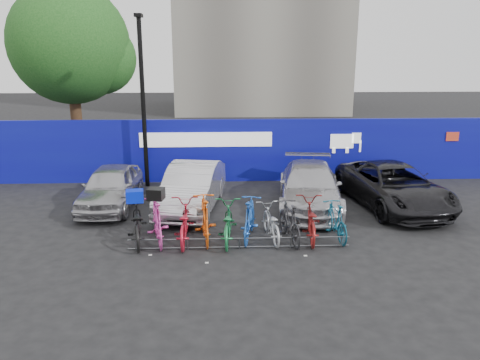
{
  "coord_description": "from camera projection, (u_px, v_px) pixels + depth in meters",
  "views": [
    {
      "loc": [
        -0.44,
        -11.57,
        4.76
      ],
      "look_at": [
        0.13,
        2.0,
        1.11
      ],
      "focal_mm": 35.0,
      "sensor_mm": 36.0,
      "label": 1
    }
  ],
  "objects": [
    {
      "name": "bike_0",
      "position": [
        136.0,
        222.0,
        12.14
      ],
      "size": [
        1.1,
        2.19,
        1.1
      ],
      "primitive_type": "imported",
      "rotation": [
        0.0,
        0.0,
        3.33
      ],
      "color": "black",
      "rests_on": "ground"
    },
    {
      "name": "bike_1",
      "position": [
        157.0,
        221.0,
        12.12
      ],
      "size": [
        0.97,
        2.02,
        1.17
      ],
      "primitive_type": "imported",
      "rotation": [
        0.0,
        0.0,
        3.37
      ],
      "color": "#E842AB",
      "rests_on": "ground"
    },
    {
      "name": "bike_6",
      "position": [
        271.0,
        223.0,
        12.34
      ],
      "size": [
        0.82,
        1.81,
        0.92
      ],
      "primitive_type": "imported",
      "rotation": [
        0.0,
        0.0,
        3.27
      ],
      "color": "#ACB0B4",
      "rests_on": "ground"
    },
    {
      "name": "hoarding",
      "position": [
        233.0,
        150.0,
        17.89
      ],
      "size": [
        22.0,
        0.18,
        2.4
      ],
      "color": "#0A0A8A",
      "rests_on": "ground"
    },
    {
      "name": "bike_4",
      "position": [
        227.0,
        223.0,
        12.19
      ],
      "size": [
        0.78,
        1.98,
        1.03
      ],
      "primitive_type": "imported",
      "rotation": [
        0.0,
        0.0,
        3.09
      ],
      "color": "#1D7B41",
      "rests_on": "ground"
    },
    {
      "name": "bike_3",
      "position": [
        205.0,
        218.0,
        12.26
      ],
      "size": [
        0.76,
        2.04,
        1.2
      ],
      "primitive_type": "imported",
      "rotation": [
        0.0,
        0.0,
        3.24
      ],
      "color": "#E85912",
      "rests_on": "ground"
    },
    {
      "name": "bike_2",
      "position": [
        184.0,
        222.0,
        12.18
      ],
      "size": [
        0.72,
        2.04,
        1.07
      ],
      "primitive_type": "imported",
      "rotation": [
        0.0,
        0.0,
        3.14
      ],
      "color": "#B4172C",
      "rests_on": "ground"
    },
    {
      "name": "bike_9",
      "position": [
        335.0,
        221.0,
        12.38
      ],
      "size": [
        0.68,
        1.73,
        1.01
      ],
      "primitive_type": "imported",
      "rotation": [
        0.0,
        0.0,
        3.26
      ],
      "color": "#10516D",
      "rests_on": "ground"
    },
    {
      "name": "cargo_topcase",
      "position": [
        156.0,
        194.0,
        11.93
      ],
      "size": [
        0.46,
        0.43,
        0.3
      ],
      "primitive_type": "cube",
      "rotation": [
        0.0,
        0.0,
        -0.19
      ],
      "color": "black",
      "rests_on": "bike_1"
    },
    {
      "name": "tree",
      "position": [
        76.0,
        47.0,
        20.53
      ],
      "size": [
        5.4,
        5.2,
        7.8
      ],
      "color": "#382314",
      "rests_on": "ground"
    },
    {
      "name": "bike_8",
      "position": [
        310.0,
        220.0,
        12.38
      ],
      "size": [
        0.89,
        2.08,
        1.06
      ],
      "primitive_type": "imported",
      "rotation": [
        0.0,
        0.0,
        3.05
      ],
      "color": "maroon",
      "rests_on": "ground"
    },
    {
      "name": "bike_5",
      "position": [
        249.0,
        219.0,
        12.36
      ],
      "size": [
        0.87,
        1.92,
        1.12
      ],
      "primitive_type": "imported",
      "rotation": [
        0.0,
        0.0,
        2.95
      ],
      "color": "#1D51B0",
      "rests_on": "ground"
    },
    {
      "name": "car_2",
      "position": [
        310.0,
        186.0,
        14.93
      ],
      "size": [
        2.56,
        4.93,
        1.37
      ],
      "primitive_type": "imported",
      "rotation": [
        0.0,
        0.0,
        -0.14
      ],
      "color": "#B6B4BA",
      "rests_on": "ground"
    },
    {
      "name": "cargo_crate",
      "position": [
        135.0,
        196.0,
        11.96
      ],
      "size": [
        0.48,
        0.39,
        0.31
      ],
      "primitive_type": "cube",
      "rotation": [
        0.0,
        0.0,
        0.15
      ],
      "color": "#0319C4",
      "rests_on": "bike_0"
    },
    {
      "name": "car_0",
      "position": [
        111.0,
        187.0,
        14.97
      ],
      "size": [
        1.68,
        3.93,
        1.33
      ],
      "primitive_type": "imported",
      "rotation": [
        0.0,
        0.0,
        -0.03
      ],
      "color": "#AAA9AE",
      "rests_on": "ground"
    },
    {
      "name": "bike_rack",
      "position": [
        239.0,
        243.0,
        11.8
      ],
      "size": [
        5.6,
        0.03,
        0.3
      ],
      "color": "#595B60",
      "rests_on": "ground"
    },
    {
      "name": "bike_7",
      "position": [
        290.0,
        222.0,
        12.19
      ],
      "size": [
        0.77,
        1.84,
        1.07
      ],
      "primitive_type": "imported",
      "rotation": [
        0.0,
        0.0,
        3.3
      ],
      "color": "#262629",
      "rests_on": "ground"
    },
    {
      "name": "lamppost",
      "position": [
        143.0,
        98.0,
        16.65
      ],
      "size": [
        0.25,
        0.5,
        6.11
      ],
      "color": "black",
      "rests_on": "ground"
    },
    {
      "name": "car_3",
      "position": [
        393.0,
        186.0,
        14.96
      ],
      "size": [
        2.92,
        5.22,
        1.38
      ],
      "primitive_type": "imported",
      "rotation": [
        0.0,
        0.0,
        0.13
      ],
      "color": "black",
      "rests_on": "ground"
    },
    {
      "name": "ground",
      "position": [
        238.0,
        240.0,
        12.42
      ],
      "size": [
        100.0,
        100.0,
        0.0
      ],
      "primitive_type": "plane",
      "color": "black",
      "rests_on": "ground"
    },
    {
      "name": "car_1",
      "position": [
        192.0,
        187.0,
        14.74
      ],
      "size": [
        2.16,
        4.5,
        1.42
      ],
      "primitive_type": "imported",
      "rotation": [
        0.0,
        0.0,
        -0.16
      ],
      "color": "silver",
      "rests_on": "ground"
    }
  ]
}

